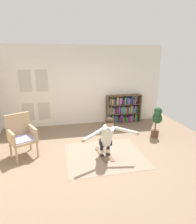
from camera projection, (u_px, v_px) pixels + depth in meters
name	position (u px, v px, depth m)	size (l,w,h in m)	color
ground_plane	(99.00, 155.00, 5.08)	(7.20, 7.20, 0.00)	#7C634E
back_wall	(84.00, 86.00, 7.11)	(6.00, 0.10, 2.90)	silver
double_door	(35.00, 94.00, 6.77)	(1.22, 0.05, 2.45)	silver
rug	(105.00, 155.00, 5.07)	(2.01, 1.76, 0.01)	#8C715E
bookshelf	(123.00, 110.00, 7.48)	(1.35, 0.30, 1.08)	brown
wicker_chair	(21.00, 135.00, 4.92)	(0.80, 0.80, 1.10)	tan
potted_plant	(157.00, 119.00, 6.07)	(0.33, 0.35, 0.98)	brown
skis_pair	(104.00, 154.00, 5.09)	(0.35, 0.81, 0.07)	brown
person_skier	(107.00, 135.00, 4.73)	(1.44, 0.67, 1.07)	white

